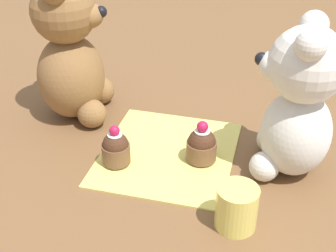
% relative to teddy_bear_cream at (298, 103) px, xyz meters
% --- Properties ---
extents(ground_plane, '(4.00, 4.00, 0.00)m').
position_rel_teddy_bear_cream_xyz_m(ground_plane, '(0.01, -0.20, -0.12)').
color(ground_plane, brown).
extents(knitted_placemat, '(0.24, 0.22, 0.01)m').
position_rel_teddy_bear_cream_xyz_m(knitted_placemat, '(0.01, -0.20, -0.12)').
color(knitted_placemat, '#E0D166').
rests_on(knitted_placemat, ground_plane).
extents(teddy_bear_cream, '(0.13, 0.13, 0.25)m').
position_rel_teddy_bear_cream_xyz_m(teddy_bear_cream, '(0.00, 0.00, 0.00)').
color(teddy_bear_cream, silver).
rests_on(teddy_bear_cream, ground_plane).
extents(teddy_bear_tan, '(0.16, 0.15, 0.27)m').
position_rel_teddy_bear_cream_xyz_m(teddy_bear_tan, '(-0.08, -0.40, 0.00)').
color(teddy_bear_tan, olive).
rests_on(teddy_bear_tan, ground_plane).
extents(cupcake_near_cream_bear, '(0.05, 0.05, 0.07)m').
position_rel_teddy_bear_cream_xyz_m(cupcake_near_cream_bear, '(0.02, -0.14, -0.09)').
color(cupcake_near_cream_bear, brown).
rests_on(cupcake_near_cream_bear, knitted_placemat).
extents(cupcake_near_tan_bear, '(0.05, 0.05, 0.07)m').
position_rel_teddy_bear_cream_xyz_m(cupcake_near_tan_bear, '(0.06, -0.27, -0.09)').
color(cupcake_near_tan_bear, brown).
rests_on(cupcake_near_tan_bear, knitted_placemat).
extents(juice_glass, '(0.06, 0.06, 0.06)m').
position_rel_teddy_bear_cream_xyz_m(juice_glass, '(0.15, -0.06, -0.09)').
color(juice_glass, '#EADB66').
rests_on(juice_glass, ground_plane).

